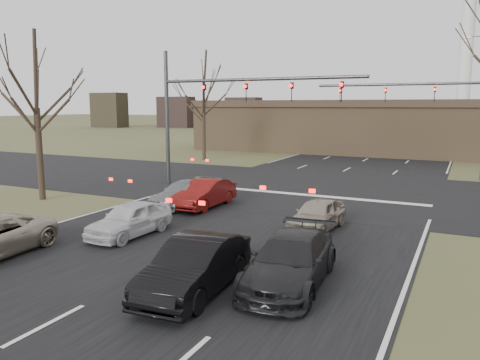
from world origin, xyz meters
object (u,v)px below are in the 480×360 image
object	(u,v)px
mast_arm_far	(439,102)
car_grey_ahead	(184,194)
car_charcoal_sedan	(290,261)
car_red_ahead	(205,194)
mast_arm_near	(214,100)
car_silver_ahead	(317,215)
car_black_hatch	(195,266)
car_white_sedan	(130,219)
building	(401,127)

from	to	relation	value
mast_arm_far	car_grey_ahead	size ratio (longest dim) A/B	2.67
car_charcoal_sedan	car_red_ahead	bearing A→B (deg)	128.71
mast_arm_near	mast_arm_far	bearing A→B (deg)	41.22
car_red_ahead	car_charcoal_sedan	bearing A→B (deg)	-46.43
mast_arm_near	car_silver_ahead	xyz separation A→B (m)	(8.23, -6.58, -4.46)
car_black_hatch	car_grey_ahead	world-z (taller)	car_black_hatch
car_white_sedan	car_grey_ahead	world-z (taller)	car_white_sedan
building	car_grey_ahead	xyz separation A→B (m)	(-6.00, -30.21, -2.06)
building	mast_arm_near	size ratio (longest dim) A/B	3.50
building	car_white_sedan	world-z (taller)	building
mast_arm_near	building	bearing A→B (deg)	73.87
car_charcoal_sedan	car_black_hatch	bearing A→B (deg)	-147.11
mast_arm_near	mast_arm_far	distance (m)	15.17
building	mast_arm_far	distance (m)	15.75
mast_arm_near	car_red_ahead	distance (m)	6.99
building	mast_arm_far	size ratio (longest dim) A/B	3.81
building	car_white_sedan	bearing A→B (deg)	-98.03
car_black_hatch	car_charcoal_sedan	bearing A→B (deg)	32.87
mast_arm_near	car_red_ahead	bearing A→B (deg)	-65.71
car_white_sedan	car_charcoal_sedan	size ratio (longest dim) A/B	0.80
car_charcoal_sedan	car_red_ahead	distance (m)	10.19
car_black_hatch	car_red_ahead	world-z (taller)	car_black_hatch
car_charcoal_sedan	car_red_ahead	world-z (taller)	car_charcoal_sedan
mast_arm_far	mast_arm_near	bearing A→B (deg)	-138.78
car_black_hatch	car_silver_ahead	xyz separation A→B (m)	(1.03, 7.33, -0.10)
car_white_sedan	car_silver_ahead	bearing A→B (deg)	34.52
mast_arm_far	car_red_ahead	xyz separation A→B (m)	(-9.18, -14.94, -4.36)
mast_arm_near	car_silver_ahead	bearing A→B (deg)	-38.65
mast_arm_far	car_silver_ahead	xyz separation A→B (m)	(-3.18, -16.58, -4.41)
mast_arm_near	car_white_sedan	distance (m)	11.56
mast_arm_far	car_charcoal_sedan	size ratio (longest dim) A/B	2.39
car_black_hatch	car_white_sedan	bearing A→B (deg)	140.36
mast_arm_far	car_white_sedan	xyz separation A→B (m)	(-9.18, -20.44, -4.38)
mast_arm_near	car_red_ahead	xyz separation A→B (m)	(2.23, -4.94, -4.42)
building	car_red_ahead	xyz separation A→B (m)	(-5.00, -29.94, -2.01)
building	car_white_sedan	distance (m)	35.85
building	car_white_sedan	size ratio (longest dim) A/B	11.39
building	mast_arm_far	bearing A→B (deg)	-74.42
car_black_hatch	car_charcoal_sedan	size ratio (longest dim) A/B	0.92
car_white_sedan	car_black_hatch	world-z (taller)	car_black_hatch
car_black_hatch	mast_arm_near	bearing A→B (deg)	112.67
mast_arm_near	car_black_hatch	distance (m)	16.26
car_black_hatch	car_grey_ahead	xyz separation A→B (m)	(-5.97, 8.71, -0.10)
mast_arm_near	car_white_sedan	bearing A→B (deg)	-77.95
mast_arm_far	car_silver_ahead	distance (m)	17.45
building	car_black_hatch	world-z (taller)	building
car_white_sedan	car_red_ahead	world-z (taller)	car_red_ahead
building	car_red_ahead	bearing A→B (deg)	-99.48
car_white_sedan	car_silver_ahead	xyz separation A→B (m)	(6.00, 3.86, -0.02)
car_charcoal_sedan	car_grey_ahead	distance (m)	10.73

